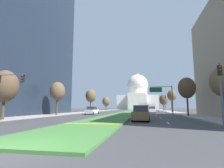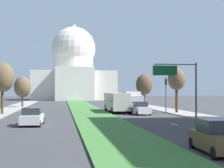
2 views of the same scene
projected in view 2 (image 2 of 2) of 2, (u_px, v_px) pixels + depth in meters
The scene contains 16 objects.
ground_plane at pixel (84, 108), 66.19m from camera, with size 278.38×278.38×0.00m, color #3D3D3F.
grass_median at pixel (86, 110), 59.92m from camera, with size 5.37×113.88×0.14m, color #427A38.
lane_dashes_right at pixel (169, 123), 37.04m from camera, with size 0.16×42.62×0.01m.
sidewalk_right at pixel (174, 112), 55.50m from camera, with size 4.00×113.88×0.15m, color #9E9991.
capitol_building at pixel (74, 72), 128.40m from camera, with size 28.79×27.23×27.12m.
traffic_light_far_right at pixel (166, 91), 51.27m from camera, with size 0.28×0.35×5.20m.
overhead_guide_sign at pixel (180, 79), 40.03m from camera, with size 5.13×0.20×6.50m.
street_tree_left_far at pixel (2, 77), 49.21m from camera, with size 3.31×3.31×7.27m.
street_tree_right_far at pixel (177, 80), 52.48m from camera, with size 2.59×2.59×6.65m.
street_tree_left_distant at pixel (22, 87), 69.77m from camera, with size 3.31×3.31×6.11m.
street_tree_right_distant at pixel (144, 85), 72.14m from camera, with size 3.39×3.39×6.68m.
sedan_lead_stopped at pixel (217, 137), 19.19m from camera, with size 2.10×4.39×1.82m.
sedan_midblock at pixel (32, 117), 34.24m from camera, with size 2.10×4.60×1.72m.
sedan_distant at pixel (140, 109), 49.39m from camera, with size 2.20×4.37×1.81m.
box_truck_delivery at pixel (132, 101), 55.59m from camera, with size 2.40×6.40×3.20m.
city_bus at pixel (116, 101), 54.98m from camera, with size 2.62×11.00×2.95m.
Camera 2 is at (-4.07, -3.06, 3.39)m, focal length 57.19 mm.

